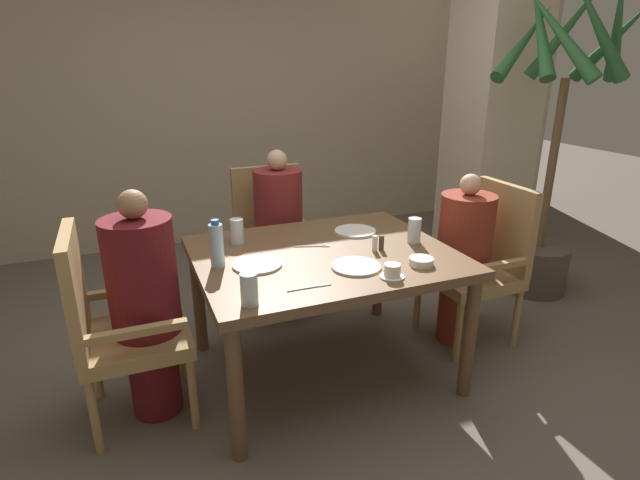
{
  "coord_description": "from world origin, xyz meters",
  "views": [
    {
      "loc": [
        -0.94,
        -2.26,
        1.67
      ],
      "look_at": [
        0.0,
        0.05,
        0.77
      ],
      "focal_mm": 28.0,
      "sensor_mm": 36.0,
      "label": 1
    }
  ],
  "objects_px": {
    "diner_in_right_chair": "(463,258)",
    "plate_main_left": "(355,231)",
    "chair_far_side": "(273,234)",
    "potted_palm": "(551,174)",
    "teacup_with_saucer": "(392,272)",
    "glass_tall_mid": "(249,289)",
    "water_bottle": "(217,245)",
    "diner_in_far_chair": "(279,232)",
    "bowl_small": "(421,261)",
    "glass_tall_far": "(237,231)",
    "plate_dessert_center": "(356,266)",
    "plate_main_right": "(257,265)",
    "glass_tall_near": "(414,230)",
    "diner_in_left_chair": "(146,305)",
    "chair_left_side": "(114,322)",
    "chair_right_side": "(482,259)"
  },
  "relations": [
    {
      "from": "diner_in_right_chair",
      "to": "bowl_small",
      "type": "relative_size",
      "value": 8.8
    },
    {
      "from": "diner_in_far_chair",
      "to": "teacup_with_saucer",
      "type": "relative_size",
      "value": 9.87
    },
    {
      "from": "chair_far_side",
      "to": "diner_in_right_chair",
      "type": "xyz_separation_m",
      "value": [
        0.91,
        -0.93,
        0.02
      ]
    },
    {
      "from": "chair_far_side",
      "to": "plate_dessert_center",
      "type": "relative_size",
      "value": 4.02
    },
    {
      "from": "plate_main_right",
      "to": "water_bottle",
      "type": "bearing_deg",
      "value": 160.38
    },
    {
      "from": "diner_in_right_chair",
      "to": "plate_main_left",
      "type": "distance_m",
      "value": 0.68
    },
    {
      "from": "plate_main_left",
      "to": "glass_tall_near",
      "type": "height_order",
      "value": "glass_tall_near"
    },
    {
      "from": "chair_right_side",
      "to": "teacup_with_saucer",
      "type": "distance_m",
      "value": 1.01
    },
    {
      "from": "teacup_with_saucer",
      "to": "water_bottle",
      "type": "bearing_deg",
      "value": 148.8
    },
    {
      "from": "diner_in_far_chair",
      "to": "plate_main_right",
      "type": "distance_m",
      "value": 0.93
    },
    {
      "from": "diner_in_left_chair",
      "to": "diner_in_far_chair",
      "type": "height_order",
      "value": "diner_in_left_chair"
    },
    {
      "from": "diner_in_right_chair",
      "to": "plate_main_right",
      "type": "xyz_separation_m",
      "value": [
        -1.28,
        -0.05,
        0.18
      ]
    },
    {
      "from": "plate_main_right",
      "to": "chair_far_side",
      "type": "bearing_deg",
      "value": 69.08
    },
    {
      "from": "plate_main_left",
      "to": "chair_far_side",
      "type": "bearing_deg",
      "value": 112.99
    },
    {
      "from": "chair_left_side",
      "to": "chair_far_side",
      "type": "distance_m",
      "value": 1.41
    },
    {
      "from": "diner_in_left_chair",
      "to": "plate_dessert_center",
      "type": "height_order",
      "value": "diner_in_left_chair"
    },
    {
      "from": "chair_left_side",
      "to": "diner_in_right_chair",
      "type": "xyz_separation_m",
      "value": [
        1.96,
        0.0,
        0.02
      ]
    },
    {
      "from": "diner_in_right_chair",
      "to": "bowl_small",
      "type": "height_order",
      "value": "diner_in_right_chair"
    },
    {
      "from": "diner_in_far_chair",
      "to": "bowl_small",
      "type": "relative_size",
      "value": 9.4
    },
    {
      "from": "diner_in_far_chair",
      "to": "plate_main_left",
      "type": "bearing_deg",
      "value": -61.79
    },
    {
      "from": "glass_tall_mid",
      "to": "chair_left_side",
      "type": "bearing_deg",
      "value": 141.02
    },
    {
      "from": "chair_right_side",
      "to": "diner_in_far_chair",
      "type": "bearing_deg",
      "value": 143.26
    },
    {
      "from": "bowl_small",
      "to": "glass_tall_near",
      "type": "relative_size",
      "value": 0.87
    },
    {
      "from": "chair_far_side",
      "to": "potted_palm",
      "type": "height_order",
      "value": "potted_palm"
    },
    {
      "from": "potted_palm",
      "to": "plate_main_right",
      "type": "height_order",
      "value": "potted_palm"
    },
    {
      "from": "diner_in_far_chair",
      "to": "plate_main_left",
      "type": "distance_m",
      "value": 0.64
    },
    {
      "from": "teacup_with_saucer",
      "to": "glass_tall_far",
      "type": "relative_size",
      "value": 0.83
    },
    {
      "from": "diner_in_left_chair",
      "to": "diner_in_far_chair",
      "type": "relative_size",
      "value": 1.01
    },
    {
      "from": "teacup_with_saucer",
      "to": "bowl_small",
      "type": "distance_m",
      "value": 0.22
    },
    {
      "from": "glass_tall_near",
      "to": "glass_tall_far",
      "type": "relative_size",
      "value": 1.0
    },
    {
      "from": "potted_palm",
      "to": "teacup_with_saucer",
      "type": "relative_size",
      "value": 19.69
    },
    {
      "from": "plate_dessert_center",
      "to": "water_bottle",
      "type": "relative_size",
      "value": 1.02
    },
    {
      "from": "plate_main_right",
      "to": "glass_tall_far",
      "type": "xyz_separation_m",
      "value": [
        -0.01,
        0.36,
        0.06
      ]
    },
    {
      "from": "plate_main_left",
      "to": "bowl_small",
      "type": "bearing_deg",
      "value": -81.98
    },
    {
      "from": "plate_dessert_center",
      "to": "glass_tall_mid",
      "type": "height_order",
      "value": "glass_tall_mid"
    },
    {
      "from": "glass_tall_mid",
      "to": "glass_tall_near",
      "type": "bearing_deg",
      "value": 20.79
    },
    {
      "from": "plate_main_right",
      "to": "teacup_with_saucer",
      "type": "relative_size",
      "value": 2.11
    },
    {
      "from": "teacup_with_saucer",
      "to": "glass_tall_mid",
      "type": "height_order",
      "value": "glass_tall_mid"
    },
    {
      "from": "diner_in_right_chair",
      "to": "water_bottle",
      "type": "height_order",
      "value": "diner_in_right_chair"
    },
    {
      "from": "chair_right_side",
      "to": "glass_tall_mid",
      "type": "relative_size",
      "value": 7.06
    },
    {
      "from": "diner_in_far_chair",
      "to": "glass_tall_far",
      "type": "relative_size",
      "value": 8.19
    },
    {
      "from": "teacup_with_saucer",
      "to": "chair_left_side",
      "type": "bearing_deg",
      "value": 161.02
    },
    {
      "from": "plate_main_left",
      "to": "glass_tall_mid",
      "type": "bearing_deg",
      "value": -140.31
    },
    {
      "from": "diner_in_left_chair",
      "to": "plate_main_left",
      "type": "relative_size",
      "value": 4.69
    },
    {
      "from": "glass_tall_far",
      "to": "plate_dessert_center",
      "type": "bearing_deg",
      "value": -50.89
    },
    {
      "from": "plate_main_right",
      "to": "bowl_small",
      "type": "bearing_deg",
      "value": -21.32
    },
    {
      "from": "plate_dessert_center",
      "to": "water_bottle",
      "type": "bearing_deg",
      "value": 156.74
    },
    {
      "from": "plate_dessert_center",
      "to": "chair_right_side",
      "type": "bearing_deg",
      "value": 14.18
    },
    {
      "from": "chair_left_side",
      "to": "diner_in_far_chair",
      "type": "bearing_deg",
      "value": 36.74
    },
    {
      "from": "diner_in_far_chair",
      "to": "teacup_with_saucer",
      "type": "xyz_separation_m",
      "value": [
        0.17,
        -1.21,
        0.17
      ]
    }
  ]
}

